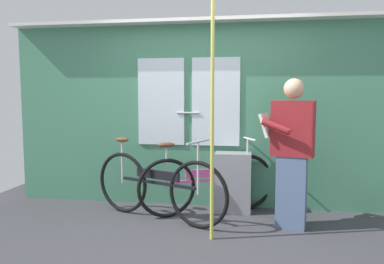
% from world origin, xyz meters
% --- Properties ---
extents(ground_plane, '(6.01, 3.87, 0.04)m').
position_xyz_m(ground_plane, '(0.00, 0.00, -0.02)').
color(ground_plane, '#38383D').
extents(train_door_wall, '(5.01, 0.28, 2.34)m').
position_xyz_m(train_door_wall, '(-0.01, 1.13, 1.22)').
color(train_door_wall, '#427F60').
rests_on(train_door_wall, ground_plane).
extents(bicycle_near_door, '(1.67, 0.78, 0.94)m').
position_xyz_m(bicycle_near_door, '(-0.46, 0.47, 0.39)').
color(bicycle_near_door, black).
rests_on(bicycle_near_door, ground_plane).
extents(bicycle_leaning_behind, '(1.57, 0.81, 0.90)m').
position_xyz_m(bicycle_leaning_behind, '(0.09, 0.77, 0.37)').
color(bicycle_leaning_behind, black).
rests_on(bicycle_leaning_behind, ground_plane).
extents(passenger_reading_newspaper, '(0.60, 0.52, 1.59)m').
position_xyz_m(passenger_reading_newspaper, '(1.01, 0.44, 0.84)').
color(passenger_reading_newspaper, slate).
rests_on(passenger_reading_newspaper, ground_plane).
extents(trash_bin_by_wall, '(0.44, 0.28, 0.72)m').
position_xyz_m(trash_bin_by_wall, '(0.38, 0.91, 0.36)').
color(trash_bin_by_wall, gray).
rests_on(trash_bin_by_wall, ground_plane).
extents(handrail_pole, '(0.04, 0.04, 2.30)m').
position_xyz_m(handrail_pole, '(0.22, -0.02, 1.15)').
color(handrail_pole, '#C6C14C').
rests_on(handrail_pole, ground_plane).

